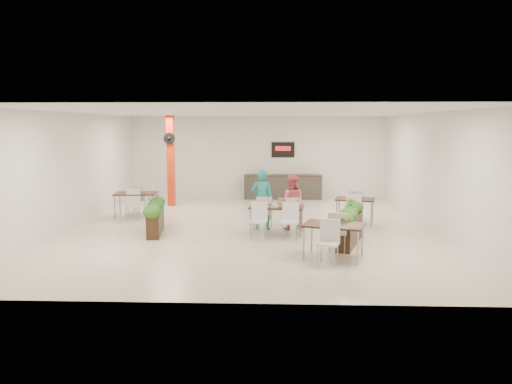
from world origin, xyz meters
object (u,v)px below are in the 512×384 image
planter_right (350,223)px  red_column (171,160)px  main_table (276,210)px  planter_left (155,213)px  side_table_c (334,229)px  side_table_b (355,203)px  diner_woman (291,202)px  diner_man (262,199)px  service_counter (283,186)px  side_table_a (136,196)px

planter_right → red_column: bearing=134.6°
main_table → planter_left: (-3.23, 0.10, -0.12)m
planter_left → side_table_c: 5.08m
planter_left → side_table_b: size_ratio=1.18×
planter_right → side_table_b: 2.53m
diner_woman → diner_man: bearing=6.4°
red_column → side_table_c: red_column is taller
service_counter → main_table: bearing=-92.3°
diner_woman → side_table_a: 5.15m
diner_man → side_table_a: bearing=-17.7°
red_column → diner_woman: size_ratio=2.10×
side_table_a → planter_left: bearing=-68.5°
service_counter → diner_man: service_counter is taller
service_counter → side_table_c: service_counter is taller
side_table_b → side_table_c: 3.96m
red_column → diner_woman: (4.15, -3.94, -0.88)m
planter_left → side_table_a: 2.64m
planter_left → red_column: bearing=96.4°
diner_man → planter_left: (-2.84, -0.56, -0.31)m
diner_woman → planter_right: diner_woman is taller
red_column → planter_left: 4.67m
service_counter → side_table_c: (0.97, -8.80, 0.14)m
diner_man → side_table_a: 4.41m
service_counter → side_table_b: size_ratio=1.79×
side_table_a → side_table_c: bearing=-45.5°
main_table → planter_right: (1.78, -1.00, -0.12)m
planter_left → side_table_c: bearing=-28.7°
diner_woman → planter_right: (1.37, -1.65, -0.25)m
planter_right → diner_man: bearing=142.7°
service_counter → side_table_c: size_ratio=1.79×
service_counter → diner_woman: 5.82m
planter_left → side_table_a: size_ratio=1.19×
red_column → side_table_b: 6.86m
red_column → side_table_a: red_column is taller
diner_man → diner_woman: bearing=-173.6°
red_column → service_counter: 4.56m
red_column → side_table_c: size_ratio=1.91×
side_table_b → side_table_c: (-1.05, -3.82, 0.01)m
planter_left → diner_man: bearing=11.1°
red_column → side_table_a: (-0.68, -2.15, -1.01)m
side_table_a → planter_right: bearing=-34.3°
diner_man → side_table_a: diner_man is taller
planter_right → side_table_b: size_ratio=1.22×
side_table_b → diner_woman: bearing=-142.6°
red_column → diner_man: red_column is taller
service_counter → side_table_b: bearing=-67.9°
main_table → diner_man: 0.78m
diner_man → diner_woman: (0.80, 0.00, -0.07)m
red_column → planter_left: size_ratio=1.62×
diner_woman → side_table_c: 3.11m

